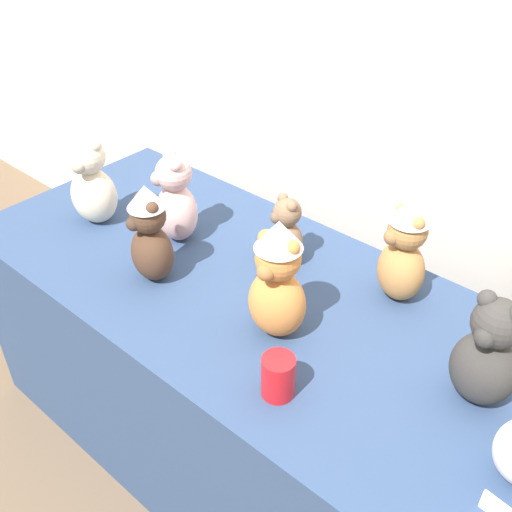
{
  "coord_description": "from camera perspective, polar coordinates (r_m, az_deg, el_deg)",
  "views": [
    {
      "loc": [
        0.87,
        -0.75,
        1.84
      ],
      "look_at": [
        0.0,
        0.25,
        0.88
      ],
      "focal_mm": 41.52,
      "sensor_mm": 36.0,
      "label": 1
    }
  ],
  "objects": [
    {
      "name": "ground_plane",
      "position": [
        2.17,
        -4.7,
        -22.36
      ],
      "size": [
        10.0,
        10.0,
        0.0
      ],
      "primitive_type": "plane",
      "color": "brown"
    },
    {
      "name": "wall_back",
      "position": [
        1.95,
        13.57,
        18.79
      ],
      "size": [
        7.0,
        0.08,
        2.6
      ],
      "primitive_type": "cube",
      "color": "silver",
      "rests_on": "ground_plane"
    },
    {
      "name": "teddy_bear_ginger",
      "position": [
        1.47,
        2.07,
        -2.44
      ],
      "size": [
        0.17,
        0.15,
        0.34
      ],
      "rotation": [
        0.0,
        0.0,
        0.09
      ],
      "color": "#D17F3D",
      "rests_on": "display_table"
    },
    {
      "name": "teddy_bear_cocoa",
      "position": [
        1.7,
        -10.19,
        2.03
      ],
      "size": [
        0.16,
        0.15,
        0.31
      ],
      "rotation": [
        0.0,
        0.0,
        -0.24
      ],
      "color": "#4C3323",
      "rests_on": "display_table"
    },
    {
      "name": "teddy_bear_blush",
      "position": [
        1.87,
        -7.75,
        5.36
      ],
      "size": [
        0.2,
        0.19,
        0.3
      ],
      "rotation": [
        0.0,
        0.0,
        -0.51
      ],
      "color": "beige",
      "rests_on": "display_table"
    },
    {
      "name": "teddy_bear_caramel",
      "position": [
        1.64,
        14.06,
        0.49
      ],
      "size": [
        0.19,
        0.18,
        0.32
      ],
      "rotation": [
        0.0,
        0.0,
        -0.5
      ],
      "color": "#B27A42",
      "rests_on": "display_table"
    },
    {
      "name": "teddy_bear_cream",
      "position": [
        2.01,
        -15.53,
        6.74
      ],
      "size": [
        0.19,
        0.18,
        0.31
      ],
      "rotation": [
        0.0,
        0.0,
        0.36
      ],
      "color": "beige",
      "rests_on": "display_table"
    },
    {
      "name": "teddy_bear_mocha",
      "position": [
        1.76,
        2.93,
        2.24
      ],
      "size": [
        0.14,
        0.13,
        0.23
      ],
      "rotation": [
        0.0,
        0.0,
        -0.37
      ],
      "color": "#7F6047",
      "rests_on": "display_table"
    },
    {
      "name": "party_cup_red",
      "position": [
        1.39,
        2.15,
        -11.51
      ],
      "size": [
        0.08,
        0.08,
        0.11
      ],
      "primitive_type": "cylinder",
      "color": "red",
      "rests_on": "display_table"
    },
    {
      "name": "teddy_bear_charcoal",
      "position": [
        1.42,
        21.38,
        -8.85
      ],
      "size": [
        0.16,
        0.14,
        0.3
      ],
      "rotation": [
        0.0,
        0.0,
        -0.1
      ],
      "color": "#383533",
      "rests_on": "display_table"
    },
    {
      "name": "display_table",
      "position": [
        1.97,
        0.0,
        -11.9
      ],
      "size": [
        1.91,
        0.82,
        0.76
      ],
      "primitive_type": "cube",
      "color": "navy",
      "rests_on": "ground_plane"
    },
    {
      "name": "name_card_front_left",
      "position": [
        1.31,
        22.29,
        -21.7
      ],
      "size": [
        0.07,
        0.02,
        0.05
      ],
      "primitive_type": "cube",
      "rotation": [
        0.0,
        0.0,
        -0.12
      ],
      "color": "white",
      "rests_on": "display_table"
    }
  ]
}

